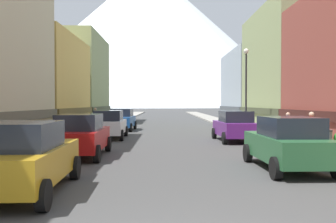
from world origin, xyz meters
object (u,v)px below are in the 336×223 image
(car_right_0, at_px, (288,143))
(pedestrian_2, at_px, (288,129))
(streetlamp_right, at_px, (246,78))
(trash_bin_right, at_px, (325,141))
(car_left_3, at_px, (122,119))
(pedestrian_0, at_px, (311,132))
(car_left_0, at_px, (24,157))
(car_left_1, at_px, (81,135))
(car_left_2, at_px, (109,124))
(car_right_1, at_px, (235,126))
(pedestrian_1, at_px, (95,118))

(car_right_0, distance_m, pedestrian_2, 7.68)
(pedestrian_2, height_order, streetlamp_right, streetlamp_right)
(trash_bin_right, relative_size, streetlamp_right, 0.17)
(car_left_3, height_order, pedestrian_0, pedestrian_0)
(car_left_0, relative_size, pedestrian_2, 2.80)
(pedestrian_0, bearing_deg, car_left_1, -174.06)
(car_left_2, relative_size, car_right_1, 0.99)
(car_left_1, xyz_separation_m, pedestrian_0, (10.05, 1.05, 0.04))
(trash_bin_right, relative_size, pedestrian_0, 0.58)
(car_right_0, xyz_separation_m, car_right_1, (0.00, 9.26, 0.00))
(streetlamp_right, bearing_deg, car_left_3, 152.20)
(car_right_1, distance_m, pedestrian_2, 3.15)
(car_left_0, xyz_separation_m, car_left_3, (-0.00, 21.33, 0.00))
(car_left_1, bearing_deg, car_left_0, -89.99)
(car_right_1, height_order, pedestrian_0, pedestrian_0)
(streetlamp_right, bearing_deg, car_right_1, -110.89)
(car_right_0, xyz_separation_m, pedestrian_1, (-10.05, 19.70, 0.02))
(car_left_0, bearing_deg, pedestrian_0, 36.09)
(streetlamp_right, bearing_deg, car_left_2, -166.23)
(car_left_1, bearing_deg, pedestrian_1, 98.39)
(car_right_0, height_order, pedestrian_1, pedestrian_1)
(trash_bin_right, relative_size, pedestrian_2, 0.61)
(car_left_0, relative_size, car_left_1, 1.01)
(car_left_1, bearing_deg, trash_bin_right, -0.63)
(car_left_0, xyz_separation_m, car_left_2, (-0.00, 14.26, 0.00))
(car_left_2, distance_m, car_right_1, 7.81)
(car_right_0, height_order, streetlamp_right, streetlamp_right)
(car_left_1, relative_size, trash_bin_right, 4.53)
(car_left_1, bearing_deg, car_left_3, 90.00)
(trash_bin_right, bearing_deg, car_left_0, -148.71)
(car_right_1, xyz_separation_m, pedestrian_1, (-10.05, 10.44, 0.02))
(car_left_1, xyz_separation_m, car_right_0, (7.60, -3.09, 0.00))
(car_left_1, height_order, car_left_2, same)
(car_left_3, distance_m, streetlamp_right, 10.79)
(car_left_1, height_order, trash_bin_right, car_left_1)
(car_left_0, distance_m, pedestrian_0, 12.43)
(car_left_1, xyz_separation_m, trash_bin_right, (10.15, -0.11, -0.26))
(pedestrian_1, height_order, pedestrian_2, pedestrian_1)
(car_left_1, relative_size, pedestrian_1, 2.65)
(car_right_1, bearing_deg, pedestrian_1, 133.91)
(car_left_2, distance_m, pedestrian_1, 8.97)
(car_left_0, xyz_separation_m, car_left_1, (-0.00, 6.28, 0.00))
(car_left_2, bearing_deg, pedestrian_1, 105.86)
(pedestrian_0, bearing_deg, car_right_1, 115.54)
(car_left_3, xyz_separation_m, trash_bin_right, (10.15, -15.16, -0.26))
(pedestrian_1, xyz_separation_m, streetlamp_right, (11.60, -6.39, 3.06))
(car_left_1, height_order, car_right_1, same)
(car_right_1, xyz_separation_m, pedestrian_2, (2.45, -1.98, -0.02))
(pedestrian_1, distance_m, streetlamp_right, 13.59)
(car_right_0, height_order, pedestrian_2, car_right_0)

